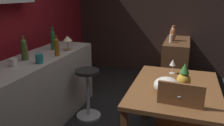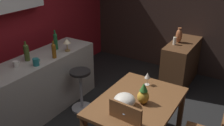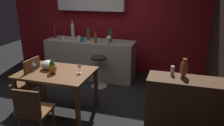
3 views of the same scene
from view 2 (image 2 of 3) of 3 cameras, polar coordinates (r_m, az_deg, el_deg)
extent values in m
cube|color=maroon|center=(4.22, -23.30, 8.36)|extent=(5.20, 0.10, 2.60)
cube|color=#33231E|center=(5.21, 13.95, 12.38)|extent=(0.10, 4.40, 2.60)
cube|color=brown|center=(2.94, 5.98, -8.95)|extent=(1.20, 0.87, 0.04)
cube|color=brown|center=(3.69, 4.20, -8.04)|extent=(0.06, 0.06, 0.70)
cube|color=brown|center=(3.47, 15.63, -11.38)|extent=(0.06, 0.06, 0.70)
cube|color=#B2ADA3|center=(3.93, -16.96, -5.32)|extent=(2.10, 0.60, 0.90)
cube|color=#56351E|center=(4.83, 15.81, 0.07)|extent=(1.10, 0.44, 0.82)
cube|color=brown|center=(2.62, 3.01, -13.95)|extent=(0.05, 0.38, 0.48)
cylinder|color=#262323|center=(3.74, -7.47, -2.13)|extent=(0.32, 0.32, 0.04)
cylinder|color=silver|center=(3.90, -7.20, -6.51)|extent=(0.04, 0.04, 0.65)
cylinder|color=silver|center=(4.08, -6.97, -10.34)|extent=(0.34, 0.34, 0.03)
cylinder|color=silver|center=(3.26, 8.14, -4.99)|extent=(0.07, 0.07, 0.00)
cylinder|color=silver|center=(3.23, 8.19, -4.22)|extent=(0.01, 0.01, 0.10)
cone|color=silver|center=(3.19, 8.28, -2.89)|extent=(0.07, 0.07, 0.07)
cylinder|color=silver|center=(2.62, 3.17, -12.99)|extent=(0.06, 0.06, 0.00)
cylinder|color=silver|center=(2.59, 3.20, -12.23)|extent=(0.01, 0.01, 0.08)
cone|color=silver|center=(2.54, 3.24, -10.79)|extent=(0.08, 0.08, 0.08)
ellipsoid|color=gold|center=(2.84, 7.28, -7.85)|extent=(0.14, 0.14, 0.16)
cone|color=#2D6B28|center=(2.78, 7.42, -5.58)|extent=(0.10, 0.10, 0.10)
ellipsoid|color=beige|center=(2.77, 2.94, -8.70)|extent=(0.24, 0.24, 0.16)
cylinder|color=#8C5114|center=(3.69, -13.38, 2.56)|extent=(0.06, 0.06, 0.19)
sphere|color=#8C5114|center=(3.66, -13.53, 3.94)|extent=(0.06, 0.06, 0.06)
cylinder|color=#8C5114|center=(3.64, -13.59, 4.58)|extent=(0.03, 0.03, 0.05)
cylinder|color=#475623|center=(3.70, -19.27, 2.07)|extent=(0.08, 0.08, 0.21)
sphere|color=#475623|center=(3.67, -19.50, 3.58)|extent=(0.08, 0.08, 0.08)
cylinder|color=#475623|center=(3.65, -19.61, 4.32)|extent=(0.03, 0.03, 0.06)
cylinder|color=#1E592D|center=(4.01, -13.00, 4.73)|extent=(0.06, 0.06, 0.23)
sphere|color=#1E592D|center=(3.98, -13.16, 6.31)|extent=(0.06, 0.06, 0.06)
cylinder|color=#1E592D|center=(3.96, -13.23, 7.03)|extent=(0.03, 0.03, 0.07)
cylinder|color=white|center=(3.58, -21.57, -0.19)|extent=(0.07, 0.07, 0.08)
torus|color=white|center=(3.60, -20.99, 0.14)|extent=(0.05, 0.01, 0.05)
cylinder|color=teal|center=(3.52, -17.33, 0.22)|extent=(0.08, 0.08, 0.11)
torus|color=teal|center=(3.54, -16.70, 0.60)|extent=(0.05, 0.01, 0.05)
cylinder|color=#A58447|center=(3.93, -10.33, 2.90)|extent=(0.08, 0.08, 0.02)
cylinder|color=#A58447|center=(3.91, -10.40, 3.80)|extent=(0.02, 0.02, 0.11)
cone|color=beige|center=(3.88, -10.50, 5.05)|extent=(0.13, 0.13, 0.07)
cylinder|color=white|center=(4.49, 14.39, 5.00)|extent=(0.06, 0.06, 0.14)
ellipsoid|color=yellow|center=(4.47, 14.50, 5.99)|extent=(0.01, 0.01, 0.03)
ellipsoid|color=#B26038|center=(4.62, 15.34, 6.16)|extent=(0.12, 0.12, 0.25)
cylinder|color=#B26038|center=(4.58, 15.53, 7.79)|extent=(0.06, 0.06, 0.02)
camera|label=1|loc=(1.19, -47.53, -20.31)|focal=36.25mm
camera|label=3|loc=(4.55, 58.71, 9.51)|focal=35.33mm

